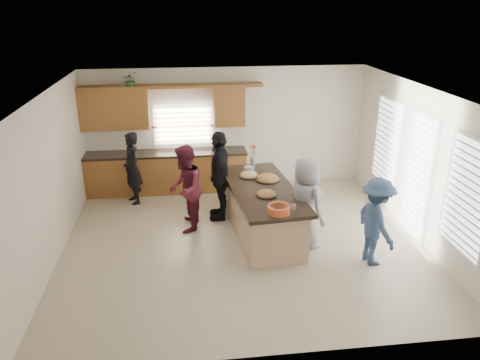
{
  "coord_description": "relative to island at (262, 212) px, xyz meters",
  "views": [
    {
      "loc": [
        -1.0,
        -7.63,
        4.22
      ],
      "look_at": [
        -0.02,
        0.22,
        1.15
      ],
      "focal_mm": 35.0,
      "sensor_mm": 36.0,
      "label": 1
    }
  ],
  "objects": [
    {
      "name": "woman_left_back",
      "position": [
        -2.55,
        1.82,
        0.35
      ],
      "size": [
        0.57,
        0.68,
        1.59
      ],
      "primitive_type": "imported",
      "rotation": [
        0.0,
        0.0,
        -1.18
      ],
      "color": "black",
      "rests_on": "ground"
    },
    {
      "name": "platter_front",
      "position": [
        -0.0,
        -0.39,
        0.52
      ],
      "size": [
        0.38,
        0.38,
        0.15
      ],
      "color": "black",
      "rests_on": "island"
    },
    {
      "name": "flower_vase",
      "position": [
        0.0,
        1.26,
        0.75
      ],
      "size": [
        0.14,
        0.14,
        0.44
      ],
      "color": "silver",
      "rests_on": "island"
    },
    {
      "name": "potted_plant",
      "position": [
        -2.51,
        2.53,
        2.13
      ],
      "size": [
        0.35,
        0.31,
        0.36
      ],
      "primitive_type": "imported",
      "rotation": [
        0.0,
        0.0,
        0.1
      ],
      "color": "#2F702C",
      "rests_on": "back_cabinetry"
    },
    {
      "name": "floor",
      "position": [
        -0.41,
        -0.29,
        -0.45
      ],
      "size": [
        6.5,
        6.5,
        0.0
      ],
      "primitive_type": "plane",
      "color": "tan",
      "rests_on": "ground"
    },
    {
      "name": "woman_left_front",
      "position": [
        -0.73,
        0.82,
        0.47
      ],
      "size": [
        0.53,
        1.11,
        1.83
      ],
      "primitive_type": "imported",
      "rotation": [
        0.0,
        0.0,
        -1.64
      ],
      "color": "black",
      "rests_on": "ground"
    },
    {
      "name": "platter_back",
      "position": [
        -0.17,
        0.6,
        0.52
      ],
      "size": [
        0.4,
        0.4,
        0.16
      ],
      "color": "black",
      "rests_on": "island"
    },
    {
      "name": "platter_mid",
      "position": [
        0.16,
        0.36,
        0.53
      ],
      "size": [
        0.48,
        0.48,
        0.19
      ],
      "color": "black",
      "rests_on": "island"
    },
    {
      "name": "woman_right_front",
      "position": [
        0.67,
        -0.57,
        0.39
      ],
      "size": [
        0.82,
        0.97,
        1.69
      ],
      "primitive_type": "imported",
      "rotation": [
        0.0,
        0.0,
        1.97
      ],
      "color": "gray",
      "rests_on": "ground"
    },
    {
      "name": "woman_right_back",
      "position": [
        1.7,
        -1.27,
        0.31
      ],
      "size": [
        0.69,
        1.05,
        1.53
      ],
      "primitive_type": "imported",
      "rotation": [
        0.0,
        0.0,
        1.7
      ],
      "color": "#31496B",
      "rests_on": "ground"
    },
    {
      "name": "plate_stack",
      "position": [
        -0.11,
        1.04,
        0.52
      ],
      "size": [
        0.2,
        0.2,
        0.05
      ],
      "primitive_type": "cylinder",
      "color": "#9F84C1",
      "rests_on": "island"
    },
    {
      "name": "island",
      "position": [
        0.0,
        0.0,
        0.0
      ],
      "size": [
        1.39,
        2.79,
        0.95
      ],
      "rotation": [
        0.0,
        0.0,
        0.09
      ],
      "color": "tan",
      "rests_on": "ground"
    },
    {
      "name": "salad_bowl",
      "position": [
        0.07,
        -1.13,
        0.57
      ],
      "size": [
        0.37,
        0.37,
        0.13
      ],
      "color": "#DC5628",
      "rests_on": "island"
    },
    {
      "name": "woman_left_mid",
      "position": [
        -1.43,
        0.37,
        0.4
      ],
      "size": [
        0.73,
        0.89,
        1.7
      ],
      "primitive_type": "imported",
      "rotation": [
        0.0,
        0.0,
        -1.68
      ],
      "color": "#581A28",
      "rests_on": "ground"
    },
    {
      "name": "clear_cup",
      "position": [
        0.35,
        -1.03,
        0.55
      ],
      "size": [
        0.08,
        0.08,
        0.1
      ],
      "primitive_type": "cylinder",
      "color": "white",
      "rests_on": "island"
    },
    {
      "name": "right_wall_glazing",
      "position": [
        2.81,
        -0.42,
        0.89
      ],
      "size": [
        0.06,
        4.0,
        2.25
      ],
      "color": "white",
      "rests_on": "ground"
    },
    {
      "name": "room_shell",
      "position": [
        -0.41,
        -0.29,
        1.45
      ],
      "size": [
        6.52,
        6.02,
        2.81
      ],
      "color": "silver",
      "rests_on": "ground"
    },
    {
      "name": "back_cabinetry",
      "position": [
        -1.88,
        2.44,
        0.46
      ],
      "size": [
        4.08,
        0.66,
        2.46
      ],
      "color": "brown",
      "rests_on": "ground"
    }
  ]
}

